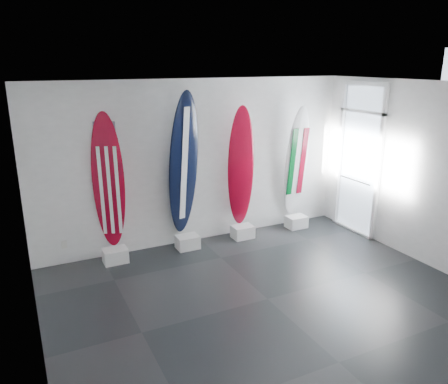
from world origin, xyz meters
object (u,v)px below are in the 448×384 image
surfboard_usa (108,182)px  surfboard_italy (296,162)px  surfboard_navy (184,165)px  surfboard_swiss (241,167)px

surfboard_usa → surfboard_italy: size_ratio=1.02×
surfboard_usa → surfboard_navy: surfboard_navy is taller
surfboard_swiss → surfboard_italy: bearing=7.7°
surfboard_usa → surfboard_swiss: 2.46m
surfboard_swiss → surfboard_italy: surfboard_swiss is taller
surfboard_usa → surfboard_navy: 1.32m
surfboard_usa → surfboard_swiss: bearing=21.0°
surfboard_usa → surfboard_swiss: (2.46, 0.00, -0.01)m
surfboard_usa → surfboard_italy: (3.71, 0.00, -0.03)m
surfboard_navy → surfboard_italy: surfboard_navy is taller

